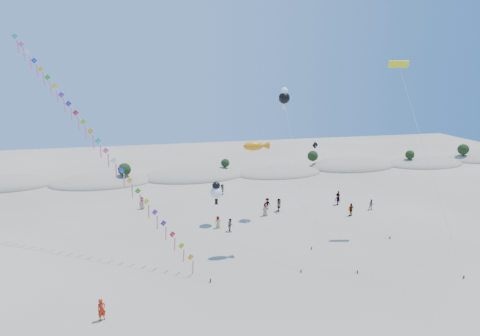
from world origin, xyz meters
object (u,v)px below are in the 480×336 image
at_px(kite_train, 95,138).
at_px(flyer_foreground, 102,310).
at_px(parafoil_kite, 400,68).
at_px(fish_kite, 257,146).

relative_size(kite_train, flyer_foreground, 12.81).
height_order(parafoil_kite, flyer_foreground, parafoil_kite).
bearing_deg(parafoil_kite, kite_train, 175.37).
bearing_deg(kite_train, parafoil_kite, -4.63).
height_order(fish_kite, parafoil_kite, parafoil_kite).
bearing_deg(fish_kite, flyer_foreground, -147.10).
bearing_deg(flyer_foreground, fish_kite, 0.64).
height_order(fish_kite, flyer_foreground, fish_kite).
bearing_deg(fish_kite, parafoil_kite, 6.36).
distance_m(kite_train, parafoil_kite, 34.13).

